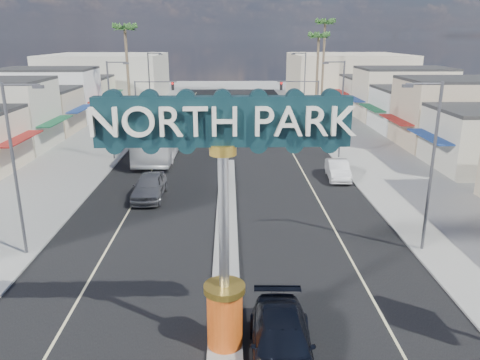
{
  "coord_description": "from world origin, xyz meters",
  "views": [
    {
      "loc": [
        0.21,
        -12.84,
        11.12
      ],
      "look_at": [
        0.75,
        10.02,
        4.06
      ],
      "focal_mm": 35.0,
      "sensor_mm": 36.0,
      "label": 1
    }
  ],
  "objects_px": {
    "traffic_signal_right": "(303,95)",
    "streetlight_r_mid": "(340,105)",
    "palm_left_far": "(125,33)",
    "streetlight_l_near": "(17,163)",
    "palm_right_mid": "(319,40)",
    "streetlight_l_mid": "(112,106)",
    "streetlight_r_near": "(430,160)",
    "city_bus": "(160,136)",
    "traffic_signal_left": "(151,96)",
    "car_parked_right": "(338,170)",
    "car_parked_left": "(149,186)",
    "gateway_sign": "(223,198)",
    "streetlight_l_far": "(151,83)",
    "palm_right_far": "(325,27)",
    "streetlight_r_far": "(303,82)",
    "suv_right": "(282,343)"
  },
  "relations": [
    {
      "from": "traffic_signal_right",
      "to": "streetlight_r_mid",
      "type": "height_order",
      "value": "streetlight_r_mid"
    },
    {
      "from": "traffic_signal_right",
      "to": "palm_left_far",
      "type": "bearing_deg",
      "value": 164.85
    },
    {
      "from": "streetlight_l_near",
      "to": "palm_right_mid",
      "type": "relative_size",
      "value": 0.74
    },
    {
      "from": "palm_left_far",
      "to": "streetlight_l_mid",
      "type": "bearing_deg",
      "value": -82.69
    },
    {
      "from": "streetlight_r_near",
      "to": "traffic_signal_right",
      "type": "bearing_deg",
      "value": 92.1
    },
    {
      "from": "palm_left_far",
      "to": "city_bus",
      "type": "relative_size",
      "value": 0.96
    },
    {
      "from": "traffic_signal_left",
      "to": "palm_left_far",
      "type": "relative_size",
      "value": 0.46
    },
    {
      "from": "palm_right_mid",
      "to": "car_parked_right",
      "type": "bearing_deg",
      "value": -96.99
    },
    {
      "from": "traffic_signal_right",
      "to": "car_parked_left",
      "type": "xyz_separation_m",
      "value": [
        -14.68,
        -25.03,
        -3.38
      ]
    },
    {
      "from": "gateway_sign",
      "to": "streetlight_l_mid",
      "type": "xyz_separation_m",
      "value": [
        -10.43,
        28.02,
        -0.86
      ]
    },
    {
      "from": "streetlight_l_far",
      "to": "palm_right_far",
      "type": "distance_m",
      "value": 28.29
    },
    {
      "from": "car_parked_right",
      "to": "traffic_signal_right",
      "type": "bearing_deg",
      "value": 93.86
    },
    {
      "from": "gateway_sign",
      "to": "traffic_signal_left",
      "type": "bearing_deg",
      "value": 102.33
    },
    {
      "from": "streetlight_l_near",
      "to": "streetlight_l_mid",
      "type": "bearing_deg",
      "value": 90.0
    },
    {
      "from": "palm_right_far",
      "to": "city_bus",
      "type": "relative_size",
      "value": 1.04
    },
    {
      "from": "streetlight_l_near",
      "to": "streetlight_l_far",
      "type": "height_order",
      "value": "same"
    },
    {
      "from": "streetlight_r_far",
      "to": "palm_left_far",
      "type": "xyz_separation_m",
      "value": [
        -23.43,
        -2.0,
        6.43
      ]
    },
    {
      "from": "car_parked_left",
      "to": "city_bus",
      "type": "distance_m",
      "value": 12.91
    },
    {
      "from": "gateway_sign",
      "to": "palm_left_far",
      "type": "relative_size",
      "value": 0.7
    },
    {
      "from": "traffic_signal_right",
      "to": "palm_right_far",
      "type": "relative_size",
      "value": 0.43
    },
    {
      "from": "streetlight_r_mid",
      "to": "city_bus",
      "type": "relative_size",
      "value": 0.66
    },
    {
      "from": "streetlight_l_near",
      "to": "car_parked_left",
      "type": "bearing_deg",
      "value": 61.18
    },
    {
      "from": "streetlight_l_near",
      "to": "streetlight_l_far",
      "type": "bearing_deg",
      "value": 90.0
    },
    {
      "from": "streetlight_r_far",
      "to": "suv_right",
      "type": "relative_size",
      "value": 1.64
    },
    {
      "from": "traffic_signal_right",
      "to": "streetlight_r_near",
      "type": "relative_size",
      "value": 0.67
    },
    {
      "from": "streetlight_l_mid",
      "to": "city_bus",
      "type": "distance_m",
      "value": 5.39
    },
    {
      "from": "streetlight_l_near",
      "to": "palm_right_far",
      "type": "relative_size",
      "value": 0.64
    },
    {
      "from": "streetlight_r_far",
      "to": "traffic_signal_left",
      "type": "bearing_deg",
      "value": -157.8
    },
    {
      "from": "car_parked_right",
      "to": "streetlight_r_far",
      "type": "bearing_deg",
      "value": 91.5
    },
    {
      "from": "streetlight_l_mid",
      "to": "streetlight_r_near",
      "type": "bearing_deg",
      "value": -43.79
    },
    {
      "from": "city_bus",
      "to": "streetlight_l_far",
      "type": "bearing_deg",
      "value": 101.57
    },
    {
      "from": "gateway_sign",
      "to": "palm_right_mid",
      "type": "distance_m",
      "value": 55.76
    },
    {
      "from": "suv_right",
      "to": "city_bus",
      "type": "distance_m",
      "value": 31.85
    },
    {
      "from": "car_parked_left",
      "to": "palm_left_far",
      "type": "bearing_deg",
      "value": 103.99
    },
    {
      "from": "streetlight_r_far",
      "to": "streetlight_l_near",
      "type": "bearing_deg",
      "value": -116.42
    },
    {
      "from": "traffic_signal_right",
      "to": "streetlight_r_far",
      "type": "distance_m",
      "value": 8.14
    },
    {
      "from": "traffic_signal_right",
      "to": "streetlight_r_far",
      "type": "relative_size",
      "value": 0.67
    },
    {
      "from": "streetlight_l_mid",
      "to": "palm_left_far",
      "type": "distance_m",
      "value": 21.16
    },
    {
      "from": "palm_right_far",
      "to": "gateway_sign",
      "type": "bearing_deg",
      "value": -104.03
    },
    {
      "from": "streetlight_r_far",
      "to": "streetlight_l_mid",
      "type": "bearing_deg",
      "value": -133.48
    },
    {
      "from": "streetlight_l_far",
      "to": "palm_right_far",
      "type": "height_order",
      "value": "palm_right_far"
    },
    {
      "from": "streetlight_l_far",
      "to": "streetlight_r_mid",
      "type": "bearing_deg",
      "value": -46.52
    },
    {
      "from": "traffic_signal_left",
      "to": "traffic_signal_right",
      "type": "bearing_deg",
      "value": 0.0
    },
    {
      "from": "car_parked_left",
      "to": "city_bus",
      "type": "xyz_separation_m",
      "value": [
        -0.96,
        12.84,
        1.0
      ]
    },
    {
      "from": "streetlight_r_mid",
      "to": "palm_left_far",
      "type": "relative_size",
      "value": 0.69
    },
    {
      "from": "streetlight_l_mid",
      "to": "palm_right_mid",
      "type": "bearing_deg",
      "value": 47.97
    },
    {
      "from": "gateway_sign",
      "to": "traffic_signal_left",
      "type": "xyz_separation_m",
      "value": [
        -9.18,
        42.02,
        -1.65
      ]
    },
    {
      "from": "car_parked_left",
      "to": "palm_right_far",
      "type": "bearing_deg",
      "value": 64.93
    },
    {
      "from": "streetlight_r_far",
      "to": "city_bus",
      "type": "xyz_separation_m",
      "value": [
        -16.89,
        -20.2,
        -3.17
      ]
    },
    {
      "from": "traffic_signal_right",
      "to": "car_parked_left",
      "type": "relative_size",
      "value": 1.15
    }
  ]
}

